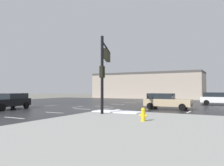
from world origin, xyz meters
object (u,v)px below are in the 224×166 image
object	(u,v)px
traffic_signal_mast	(105,63)
sedan_white	(218,98)
sedan_black	(9,101)
sedan_tan	(166,101)
fire_hydrant	(143,114)

from	to	relation	value
traffic_signal_mast	sedan_white	bearing A→B (deg)	-50.21
sedan_black	sedan_white	xyz separation A→B (m)	(17.87, 16.27, 0.00)
sedan_black	sedan_tan	bearing A→B (deg)	111.62
traffic_signal_mast	sedan_black	distance (m)	10.78
fire_hydrant	sedan_white	bearing A→B (deg)	81.13
traffic_signal_mast	sedan_black	xyz separation A→B (m)	(-10.14, -1.34, -3.39)
fire_hydrant	sedan_white	distance (m)	18.96
sedan_black	sedan_white	distance (m)	24.16
fire_hydrant	sedan_black	world-z (taller)	sedan_black
fire_hydrant	sedan_tan	distance (m)	9.91
traffic_signal_mast	sedan_tan	world-z (taller)	traffic_signal_mast
sedan_black	sedan_tan	size ratio (longest dim) A/B	1.02
traffic_signal_mast	fire_hydrant	bearing A→B (deg)	-151.20
fire_hydrant	sedan_tan	xyz separation A→B (m)	(-1.26, 9.83, 0.32)
sedan_white	fire_hydrant	bearing A→B (deg)	-105.49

